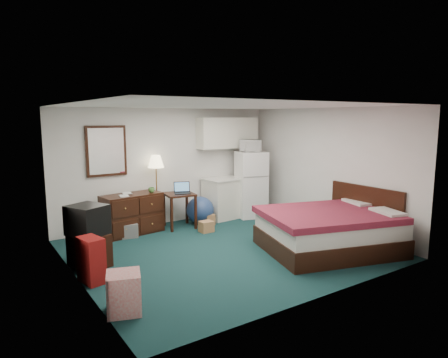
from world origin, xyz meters
TOP-DOWN VIEW (x-y plane):
  - floor at (0.00, 0.00)m, footprint 5.00×4.50m
  - ceiling at (0.00, 0.00)m, footprint 5.00×4.50m
  - walls at (0.00, 0.00)m, footprint 5.01×4.51m
  - mirror at (-1.35, 2.22)m, footprint 0.80×0.06m
  - upper_cabinets at (1.45, 2.08)m, footprint 1.50×0.35m
  - headboard at (2.46, -1.03)m, footprint 0.06×1.56m
  - dresser at (-1.00, 1.86)m, footprint 1.24×0.69m
  - floor_lamp at (-0.37, 2.05)m, footprint 0.36×0.36m
  - desk at (-0.01, 1.73)m, footprint 0.65×0.65m
  - exercise_ball at (0.51, 1.76)m, footprint 0.61×0.61m
  - kitchen_counter at (1.22, 1.91)m, footprint 0.87×0.70m
  - fridge at (1.83, 1.66)m, footprint 0.78×0.78m
  - bed at (1.48, -1.03)m, footprint 2.55×2.23m
  - tv_stand at (-2.21, 0.53)m, footprint 0.60×0.63m
  - suitcase at (-2.35, -0.13)m, footprint 0.33×0.45m
  - retail_box at (-2.28, -1.23)m, footprint 0.50×0.50m
  - file_bin at (-1.19, 1.67)m, footprint 0.44×0.37m
  - cardboard_box_a at (0.28, 1.13)m, footprint 0.27×0.23m
  - cardboard_box_b at (0.62, 1.58)m, footprint 0.22×0.25m
  - laptop at (0.03, 1.66)m, footprint 0.41×0.38m
  - crt_tv at (-2.21, 0.53)m, footprint 0.68×0.70m
  - microwave at (1.81, 1.68)m, footprint 0.56×0.50m
  - book_a at (-1.28, 1.74)m, footprint 0.17×0.05m
  - book_b at (-1.15, 1.95)m, footprint 0.17×0.05m
  - mug at (-0.59, 1.81)m, footprint 0.15×0.13m

SIDE VIEW (x-z plane):
  - floor at x=0.00m, z-range -0.01..0.01m
  - cardboard_box_a at x=0.28m, z-range 0.00..0.22m
  - cardboard_box_b at x=0.62m, z-range 0.00..0.23m
  - file_bin at x=-1.19m, z-range 0.00..0.27m
  - retail_box at x=-2.28m, z-range 0.00..0.49m
  - tv_stand at x=-2.21m, z-range 0.00..0.51m
  - exercise_ball at x=0.51m, z-range 0.00..0.60m
  - suitcase at x=-2.35m, z-range 0.00..0.65m
  - bed at x=1.48m, z-range 0.00..0.69m
  - desk at x=-0.01m, z-range 0.00..0.73m
  - dresser at x=-1.00m, z-range 0.00..0.80m
  - kitchen_counter at x=1.22m, z-range 0.00..0.90m
  - headboard at x=2.46m, z-range 0.05..1.05m
  - crt_tv at x=-2.21m, z-range 0.51..0.97m
  - fridge at x=1.83m, z-range 0.00..1.52m
  - floor_lamp at x=-0.37m, z-range 0.00..1.53m
  - laptop at x=0.03m, z-range 0.73..0.96m
  - mug at x=-0.59m, z-range 0.80..0.93m
  - book_b at x=-1.15m, z-range 0.80..1.03m
  - book_a at x=-1.28m, z-range 0.80..1.03m
  - walls at x=0.00m, z-range 0.00..2.50m
  - mirror at x=-1.35m, z-range 1.15..2.15m
  - microwave at x=1.81m, z-range 1.52..1.86m
  - upper_cabinets at x=1.45m, z-range 1.60..2.30m
  - ceiling at x=0.00m, z-range 2.50..2.50m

